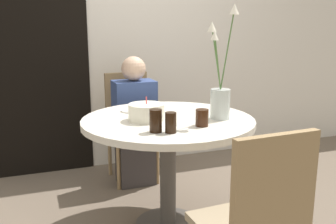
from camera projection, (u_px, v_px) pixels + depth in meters
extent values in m
cube|color=silver|center=(118.00, 30.00, 3.50)|extent=(8.00, 0.05, 2.60)
cube|color=black|center=(37.00, 63.00, 3.28)|extent=(0.90, 0.01, 2.05)
cylinder|color=silver|center=(168.00, 121.00, 2.39)|extent=(1.10, 1.10, 0.04)
cylinder|color=#4C4742|center=(168.00, 175.00, 2.47)|extent=(0.11, 0.11, 0.69)
cylinder|color=#4C4742|center=(168.00, 224.00, 2.55)|extent=(0.44, 0.44, 0.03)
cube|color=#9E896B|center=(132.00, 130.00, 3.25)|extent=(0.40, 0.40, 0.04)
cube|color=#997A51|center=(126.00, 98.00, 3.36)|extent=(0.38, 0.04, 0.46)
cylinder|color=#997A51|center=(118.00, 165.00, 3.09)|extent=(0.03, 0.03, 0.44)
cylinder|color=#997A51|center=(157.00, 160.00, 3.21)|extent=(0.03, 0.03, 0.44)
cylinder|color=#997A51|center=(110.00, 152.00, 3.40)|extent=(0.03, 0.03, 0.44)
cylinder|color=#997A51|center=(145.00, 148.00, 3.52)|extent=(0.03, 0.03, 0.44)
cube|color=#997A51|center=(275.00, 191.00, 1.44)|extent=(0.38, 0.05, 0.46)
cylinder|color=white|center=(146.00, 112.00, 2.31)|extent=(0.22, 0.22, 0.10)
cylinder|color=#E54C4C|center=(146.00, 100.00, 2.30)|extent=(0.01, 0.01, 0.04)
cylinder|color=silver|center=(220.00, 104.00, 2.35)|extent=(0.12, 0.12, 0.19)
cylinder|color=#4C7538|center=(216.00, 58.00, 2.29)|extent=(0.06, 0.04, 0.38)
cone|color=silver|center=(212.00, 27.00, 2.25)|extent=(0.06, 0.06, 0.06)
cylinder|color=#4C7538|center=(218.00, 63.00, 2.23)|extent=(0.10, 0.10, 0.33)
cone|color=silver|center=(215.00, 36.00, 2.14)|extent=(0.05, 0.05, 0.05)
cylinder|color=#4C7538|center=(227.00, 51.00, 2.24)|extent=(0.03, 0.10, 0.48)
cone|color=silver|center=(234.00, 9.00, 2.15)|extent=(0.06, 0.06, 0.06)
cylinder|color=silver|center=(133.00, 111.00, 2.58)|extent=(0.17, 0.17, 0.01)
cylinder|color=#33190C|center=(202.00, 118.00, 2.18)|extent=(0.08, 0.08, 0.10)
cylinder|color=black|center=(156.00, 121.00, 2.05)|extent=(0.07, 0.07, 0.13)
cylinder|color=black|center=(171.00, 123.00, 2.04)|extent=(0.06, 0.06, 0.11)
cube|color=#383333|center=(135.00, 156.00, 3.22)|extent=(0.31, 0.24, 0.48)
cube|color=#33477F|center=(134.00, 106.00, 3.13)|extent=(0.34, 0.24, 0.42)
sphere|color=#D1A889|center=(134.00, 69.00, 3.06)|extent=(0.20, 0.20, 0.20)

